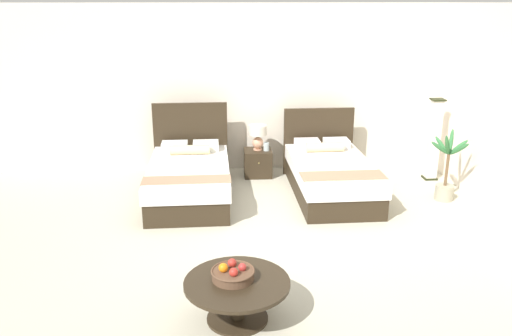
# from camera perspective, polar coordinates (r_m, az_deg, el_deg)

# --- Properties ---
(ground_plane) EXTENTS (10.09, 9.32, 0.02)m
(ground_plane) POSITION_cam_1_polar(r_m,az_deg,el_deg) (6.72, 1.39, -7.46)
(ground_plane) COLOR #BEB8A2
(wall_back) EXTENTS (10.09, 0.12, 2.82)m
(wall_back) POSITION_cam_1_polar(r_m,az_deg,el_deg) (9.03, -0.13, 8.70)
(wall_back) COLOR silver
(wall_back) RESTS_ON ground
(bed_near_window) EXTENTS (1.26, 2.22, 1.26)m
(bed_near_window) POSITION_cam_1_polar(r_m,az_deg,el_deg) (7.94, -7.31, -1.05)
(bed_near_window) COLOR #2F2518
(bed_near_window) RESTS_ON ground
(bed_near_corner) EXTENTS (1.22, 2.20, 1.14)m
(bed_near_corner) POSITION_cam_1_polar(r_m,az_deg,el_deg) (8.08, 8.15, -0.75)
(bed_near_corner) COLOR #2F2518
(bed_near_corner) RESTS_ON ground
(nightstand) EXTENTS (0.46, 0.47, 0.45)m
(nightstand) POSITION_cam_1_polar(r_m,az_deg,el_deg) (8.84, 0.21, 0.57)
(nightstand) COLOR #2F2518
(nightstand) RESTS_ON ground
(table_lamp) EXTENTS (0.30, 0.30, 0.43)m
(table_lamp) POSITION_cam_1_polar(r_m,az_deg,el_deg) (8.72, 0.20, 3.71)
(table_lamp) COLOR tan
(table_lamp) RESTS_ON nightstand
(vase) EXTENTS (0.10, 0.10, 0.14)m
(vase) POSITION_cam_1_polar(r_m,az_deg,el_deg) (8.73, 1.14, 2.36)
(vase) COLOR #B1C0C2
(vase) RESTS_ON nightstand
(coffee_table) EXTENTS (0.99, 0.99, 0.41)m
(coffee_table) POSITION_cam_1_polar(r_m,az_deg,el_deg) (4.96, -2.08, -13.37)
(coffee_table) COLOR #2F2518
(coffee_table) RESTS_ON ground
(fruit_bowl) EXTENTS (0.41, 0.41, 0.17)m
(fruit_bowl) POSITION_cam_1_polar(r_m,az_deg,el_deg) (4.92, -2.56, -11.45)
(fruit_bowl) COLOR brown
(fruit_bowl) RESTS_ON coffee_table
(floor_lamp_corner) EXTENTS (0.21, 0.21, 1.36)m
(floor_lamp_corner) POSITION_cam_1_polar(r_m,az_deg,el_deg) (9.04, 18.88, 2.95)
(floor_lamp_corner) COLOR black
(floor_lamp_corner) RESTS_ON ground
(potted_palm) EXTENTS (0.58, 0.56, 1.07)m
(potted_palm) POSITION_cam_1_polar(r_m,az_deg,el_deg) (8.22, 20.10, -0.95)
(potted_palm) COLOR #9D9782
(potted_palm) RESTS_ON ground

